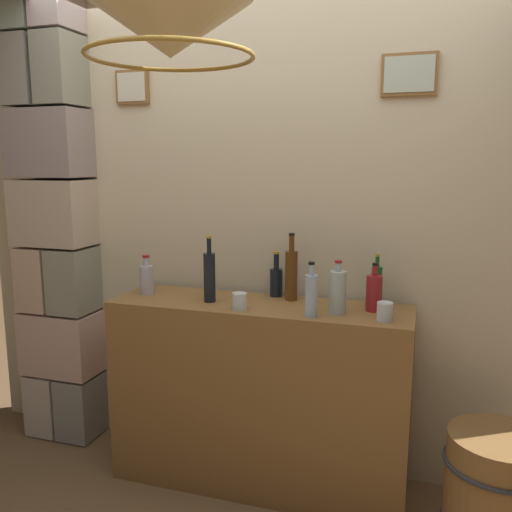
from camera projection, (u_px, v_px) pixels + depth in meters
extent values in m
cube|color=beige|center=(276.00, 211.00, 2.88)|extent=(3.67, 0.08, 2.81)
cube|color=olive|center=(133.00, 87.00, 2.96)|extent=(0.20, 0.03, 0.18)
cube|color=beige|center=(131.00, 87.00, 2.94)|extent=(0.17, 0.01, 0.15)
cube|color=olive|center=(409.00, 74.00, 2.52)|extent=(0.26, 0.03, 0.19)
cube|color=beige|center=(409.00, 74.00, 2.50)|extent=(0.23, 0.01, 0.16)
cube|color=beige|center=(54.00, 398.00, 3.38)|extent=(0.20, 0.32, 0.38)
cube|color=gray|center=(84.00, 403.00, 3.32)|extent=(0.21, 0.32, 0.38)
cube|color=beige|center=(65.00, 340.00, 3.28)|extent=(0.45, 0.32, 0.38)
cube|color=beige|center=(45.00, 276.00, 3.25)|extent=(0.20, 0.32, 0.38)
cube|color=gray|center=(77.00, 279.00, 3.18)|extent=(0.22, 0.32, 0.38)
cube|color=beige|center=(57.00, 212.00, 3.14)|extent=(0.44, 0.32, 0.38)
cube|color=#9E8D8A|center=(52.00, 144.00, 3.08)|extent=(0.44, 0.32, 0.38)
cube|color=gray|center=(31.00, 73.00, 3.04)|extent=(0.19, 0.32, 0.38)
cube|color=gray|center=(64.00, 71.00, 2.97)|extent=(0.19, 0.32, 0.38)
cube|color=olive|center=(259.00, 395.00, 2.77)|extent=(1.50, 0.43, 0.97)
cylinder|color=#B1C1BE|center=(337.00, 292.00, 2.50)|extent=(0.08, 0.08, 0.20)
cylinder|color=#B1C1BE|center=(338.00, 267.00, 2.48)|extent=(0.03, 0.03, 0.04)
cylinder|color=maroon|center=(338.00, 262.00, 2.47)|extent=(0.03, 0.03, 0.01)
cylinder|color=black|center=(276.00, 283.00, 2.82)|extent=(0.07, 0.07, 0.14)
cylinder|color=black|center=(276.00, 261.00, 2.80)|extent=(0.03, 0.03, 0.08)
cylinder|color=#B7932D|center=(276.00, 253.00, 2.79)|extent=(0.03, 0.03, 0.01)
cylinder|color=maroon|center=(374.00, 293.00, 2.54)|extent=(0.08, 0.08, 0.17)
cylinder|color=maroon|center=(375.00, 270.00, 2.52)|extent=(0.02, 0.02, 0.05)
cylinder|color=black|center=(375.00, 264.00, 2.51)|extent=(0.03, 0.03, 0.01)
cylinder|color=black|center=(210.00, 278.00, 2.70)|extent=(0.06, 0.06, 0.25)
cylinder|color=black|center=(209.00, 246.00, 2.67)|extent=(0.02, 0.02, 0.08)
cylinder|color=#B7932D|center=(209.00, 237.00, 2.66)|extent=(0.03, 0.03, 0.01)
cylinder|color=#5E3514|center=(291.00, 276.00, 2.73)|extent=(0.06, 0.06, 0.25)
cylinder|color=#5E3514|center=(292.00, 243.00, 2.70)|extent=(0.03, 0.03, 0.08)
cylinder|color=black|center=(292.00, 234.00, 2.69)|extent=(0.03, 0.03, 0.01)
cylinder|color=#B6B4C4|center=(147.00, 280.00, 2.87)|extent=(0.07, 0.07, 0.15)
cylinder|color=#B6B4C4|center=(146.00, 262.00, 2.85)|extent=(0.03, 0.03, 0.05)
cylinder|color=maroon|center=(146.00, 256.00, 2.84)|extent=(0.04, 0.04, 0.01)
cylinder|color=#185923|center=(376.00, 286.00, 2.63)|extent=(0.05, 0.05, 0.19)
cylinder|color=#185923|center=(377.00, 262.00, 2.61)|extent=(0.02, 0.02, 0.05)
cylinder|color=#B7932D|center=(378.00, 255.00, 2.61)|extent=(0.02, 0.02, 0.01)
cylinder|color=#A9C2DB|center=(311.00, 296.00, 2.44)|extent=(0.06, 0.06, 0.19)
cylinder|color=#A9C2DB|center=(311.00, 270.00, 2.42)|extent=(0.03, 0.03, 0.05)
cylinder|color=black|center=(312.00, 263.00, 2.42)|extent=(0.03, 0.03, 0.01)
cylinder|color=silver|center=(385.00, 312.00, 2.39)|extent=(0.07, 0.07, 0.08)
cylinder|color=silver|center=(240.00, 301.00, 2.57)|extent=(0.07, 0.07, 0.08)
cone|color=beige|center=(170.00, 28.00, 1.80)|extent=(0.57, 0.57, 0.20)
torus|color=#AD8433|center=(170.00, 57.00, 1.82)|extent=(0.58, 0.58, 0.02)
cylinder|color=olive|center=(496.00, 496.00, 2.27)|extent=(0.42, 0.42, 0.55)
torus|color=#333338|center=(499.00, 463.00, 2.24)|extent=(0.45, 0.45, 0.02)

